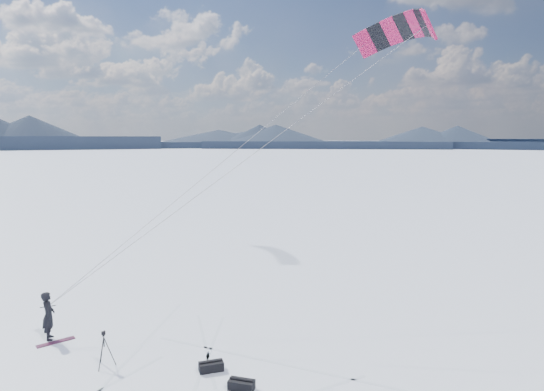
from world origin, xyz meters
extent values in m
plane|color=white|center=(0.00, 0.00, 0.00)|extent=(1800.00, 1800.00, 0.00)
cube|color=black|center=(188.09, 258.89, 2.87)|extent=(147.80, 124.57, 5.75)
cone|color=black|center=(188.09, 258.89, 5.75)|extent=(89.40, 89.40, 8.00)
cube|color=black|center=(98.89, 304.34, 2.87)|extent=(156.56, 89.15, 5.75)
cone|color=black|center=(98.89, 304.34, 5.75)|extent=(80.64, 80.64, 8.00)
cube|color=black|center=(0.00, 320.00, 2.87)|extent=(150.00, 45.00, 5.75)
cone|color=black|center=(0.00, 320.00, 5.75)|extent=(64.00, 64.00, 8.00)
cube|color=black|center=(-98.89, 304.34, 2.87)|extent=(156.56, 89.15, 5.75)
cone|color=black|center=(-98.89, 304.34, 5.75)|extent=(80.64, 80.64, 8.00)
cube|color=silver|center=(-1.60, 0.60, 0.00)|extent=(6.45, 7.79, 0.01)
cube|color=silver|center=(0.10, 2.90, 0.00)|extent=(11.66, 3.07, 0.01)
cube|color=silver|center=(3.50, -0.50, 0.00)|extent=(6.52, 4.83, 0.01)
cube|color=silver|center=(5.20, 1.80, 0.00)|extent=(8.85, 4.87, 0.01)
imported|color=black|center=(-2.62, 3.46, 0.00)|extent=(0.59, 0.77, 1.88)
cube|color=maroon|center=(-2.30, 3.10, 0.02)|extent=(1.29, 0.89, 0.04)
cylinder|color=black|center=(0.10, 0.95, 0.52)|extent=(0.38, 0.07, 1.05)
cylinder|color=black|center=(-0.18, 1.07, 0.52)|extent=(0.25, 0.32, 1.05)
cylinder|color=black|center=(-0.15, 0.77, 0.52)|extent=(0.18, 0.36, 1.05)
cylinder|color=black|center=(-0.08, 0.93, 0.88)|extent=(0.04, 0.04, 0.34)
cube|color=black|center=(-0.08, 0.93, 1.10)|extent=(0.08, 0.08, 0.05)
cube|color=black|center=(-0.08, 0.93, 1.19)|extent=(0.14, 0.10, 0.10)
cylinder|color=black|center=(-0.08, 1.02, 1.19)|extent=(0.07, 0.10, 0.07)
cube|color=black|center=(3.48, 0.08, 0.15)|extent=(0.85, 0.50, 0.30)
cylinder|color=black|center=(3.48, 0.08, 0.32)|extent=(0.77, 0.19, 0.08)
cube|color=black|center=(4.38, -1.20, 0.15)|extent=(0.88, 0.68, 0.30)
cylinder|color=black|center=(4.38, -1.20, 0.32)|extent=(0.73, 0.40, 0.09)
cube|color=#BB144B|center=(13.48, 5.52, 12.75)|extent=(1.08, 1.06, 1.49)
cube|color=black|center=(13.61, 6.30, 12.99)|extent=(0.93, 1.09, 1.41)
cube|color=#BB144B|center=(13.59, 7.12, 13.14)|extent=(0.96, 1.09, 1.31)
cube|color=black|center=(13.43, 7.96, 13.19)|extent=(1.10, 1.09, 1.20)
cube|color=#BB144B|center=(13.14, 8.75, 13.14)|extent=(1.23, 1.05, 1.31)
cube|color=black|center=(12.72, 9.47, 12.99)|extent=(1.34, 0.98, 1.41)
cube|color=#BB144B|center=(12.21, 10.07, 12.75)|extent=(1.43, 0.87, 1.49)
cylinder|color=gray|center=(5.43, 4.49, 7.03)|extent=(16.11, 2.07, 11.47)
cylinder|color=gray|center=(4.79, 6.76, 7.03)|extent=(14.85, 6.63, 11.47)
cylinder|color=black|center=(-2.62, 3.46, 1.30)|extent=(0.54, 0.18, 0.03)
camera|label=1|loc=(3.30, -14.31, 7.74)|focal=30.00mm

